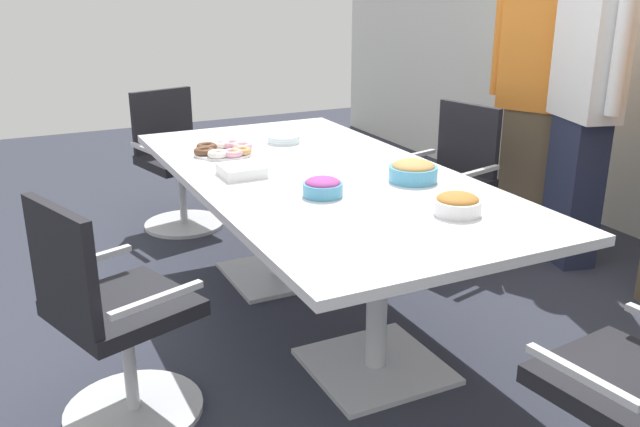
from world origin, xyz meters
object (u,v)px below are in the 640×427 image
snack_bowl_cookies (413,171)px  person_standing_1 (585,103)px  office_chair_2 (177,167)px  person_standing_0 (536,96)px  napkin_pile (242,171)px  conference_table (320,199)px  office_chair_1 (448,190)px  donut_platter (224,150)px  office_chair_3 (112,325)px  snack_bowl_pretzels (457,204)px  snack_bowl_candy_mix (323,187)px  plate_stack (284,139)px

snack_bowl_cookies → person_standing_1: bearing=102.3°
office_chair_2 → person_standing_0: (1.24, 1.96, 0.52)m
person_standing_1 → napkin_pile: size_ratio=9.45×
conference_table → office_chair_1: (-0.42, 1.07, -0.22)m
conference_table → donut_platter: donut_platter is taller
snack_bowl_cookies → office_chair_2: bearing=-163.0°
office_chair_3 → snack_bowl_pretzels: 1.39m
office_chair_1 → snack_bowl_pretzels: (1.17, -0.84, 0.39)m
snack_bowl_cookies → napkin_pile: bearing=-122.1°
snack_bowl_cookies → snack_bowl_pretzels: 0.47m
snack_bowl_cookies → donut_platter: snack_bowl_cookies is taller
snack_bowl_candy_mix → napkin_pile: snack_bowl_candy_mix is taller
office_chair_3 → person_standing_1: person_standing_1 is taller
person_standing_1 → plate_stack: 1.70m
donut_platter → napkin_pile: (0.43, -0.06, 0.00)m
person_standing_0 → office_chair_2: bearing=31.1°
office_chair_3 → napkin_pile: bearing=107.8°
snack_bowl_candy_mix → plate_stack: (-0.97, 0.24, -0.02)m
snack_bowl_cookies → conference_table: bearing=-132.4°
snack_bowl_pretzels → office_chair_2: bearing=-168.3°
office_chair_3 → person_standing_0: 2.93m
person_standing_0 → donut_platter: (-0.15, -1.97, -0.16)m
office_chair_1 → office_chair_2: 1.82m
person_standing_1 → snack_bowl_pretzels: 1.62m
office_chair_2 → donut_platter: 1.15m
office_chair_3 → snack_bowl_pretzels: size_ratio=4.82×
office_chair_1 → office_chair_2: same height
snack_bowl_pretzels → donut_platter: (-1.31, -0.51, -0.02)m
office_chair_2 → office_chair_3: 2.22m
plate_stack → person_standing_0: bearing=81.4°
person_standing_0 → plate_stack: size_ratio=9.78×
office_chair_3 → napkin_pile: (-0.55, 0.72, 0.37)m
office_chair_3 → snack_bowl_candy_mix: office_chair_3 is taller
person_standing_0 → snack_bowl_pretzels: bearing=102.0°
office_chair_2 → plate_stack: (1.00, 0.37, 0.37)m
conference_table → snack_bowl_cookies: size_ratio=10.86×
conference_table → person_standing_1: person_standing_1 is taller
office_chair_3 → donut_platter: size_ratio=2.82×
conference_table → person_standing_1: size_ratio=1.32×
office_chair_3 → person_standing_0: person_standing_0 is taller
snack_bowl_cookies → snack_bowl_candy_mix: size_ratio=1.29×
snack_bowl_pretzels → person_standing_1: bearing=117.7°
donut_platter → napkin_pile: 0.44m
snack_bowl_cookies → napkin_pile: size_ratio=1.15×
person_standing_1 → donut_platter: (-0.57, -1.94, -0.18)m
napkin_pile → person_standing_0: bearing=98.0°
office_chair_1 → snack_bowl_candy_mix: size_ratio=5.31×
donut_platter → napkin_pile: size_ratio=1.67×
conference_table → office_chair_1: 1.17m
plate_stack → snack_bowl_pretzels: bearing=5.4°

